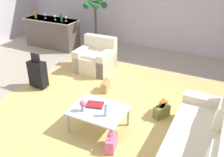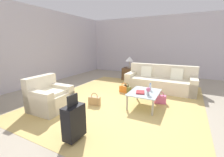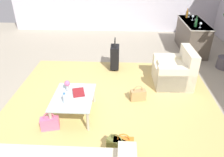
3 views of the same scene
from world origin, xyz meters
The scene contains 19 objects.
ground_plane centered at (0.00, 0.00, 0.00)m, with size 12.00×12.00×0.00m, color #A89E89.
area_rug centered at (0.60, 0.20, 0.00)m, with size 5.20×4.40×0.01m, color tan.
armchair centered at (-0.90, 1.67, 0.30)m, with size 0.91×0.87×0.87m.
coffee_table centered at (0.40, -0.50, 0.37)m, with size 0.95×0.75×0.42m.
water_bottle centered at (0.60, -0.60, 0.51)m, with size 0.06×0.06×0.20m.
coffee_table_book centered at (0.28, -0.42, 0.43)m, with size 0.29×0.21×0.03m, color maroon.
flower_vase centered at (0.18, -0.65, 0.54)m, with size 0.11×0.11×0.21m.
bar_console centered at (-3.10, 2.60, 0.47)m, with size 1.78×0.68×0.92m.
wine_glass_leftmost centered at (-3.71, 2.57, 1.03)m, with size 0.08×0.08×0.15m.
wine_glass_left_of_centre centered at (-3.30, 2.58, 1.03)m, with size 0.08×0.08×0.15m.
wine_glass_right_of_centre centered at (-2.90, 2.57, 1.03)m, with size 0.08×0.08×0.15m.
wine_glass_rightmost centered at (-2.49, 2.58, 1.03)m, with size 0.08×0.08×0.15m.
wine_bottle_amber centered at (-3.60, 2.47, 1.03)m, with size 0.07×0.07×0.30m.
wine_bottle_green centered at (-2.57, 2.47, 1.03)m, with size 0.07×0.07×0.30m.
suitcase_black centered at (-1.60, 0.20, 0.36)m, with size 0.40×0.22×0.85m.
handbag_olive centered at (1.29, 0.35, 0.13)m, with size 0.29×0.35×0.36m.
handbag_pink centered at (0.83, -0.85, 0.13)m, with size 0.21×0.34×0.36m.
handbag_orange centered at (1.27, 0.45, 0.13)m, with size 0.15×0.33×0.36m.
handbag_tan centered at (-0.14, 0.75, 0.13)m, with size 0.20×0.34×0.36m.
Camera 3 is at (3.73, 0.40, 2.72)m, focal length 35.00 mm.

